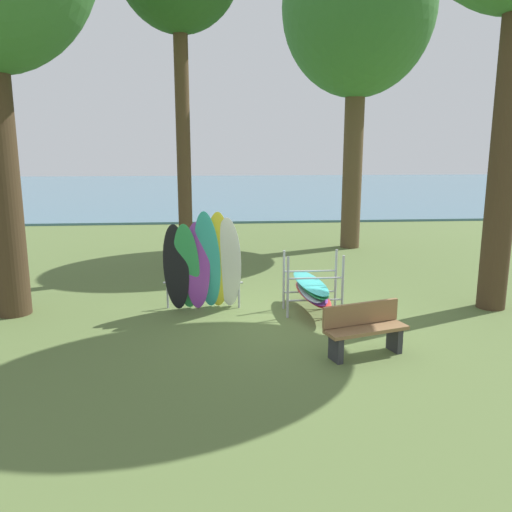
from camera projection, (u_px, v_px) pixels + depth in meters
ground_plane at (287, 320)px, 10.29m from camera, size 80.00×80.00×0.00m
lake_water at (231, 189)px, 40.58m from camera, size 80.00×36.00×0.10m
tree_mid_behind at (358, 9)px, 16.16m from camera, size 4.74×4.74×10.29m
leaning_board_pile at (203, 265)px, 10.62m from camera, size 1.66×0.85×2.14m
board_storage_rack at (312, 288)px, 10.67m from camera, size 1.15×2.13×1.25m
park_bench at (364, 328)px, 8.51m from camera, size 1.46×0.81×0.85m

